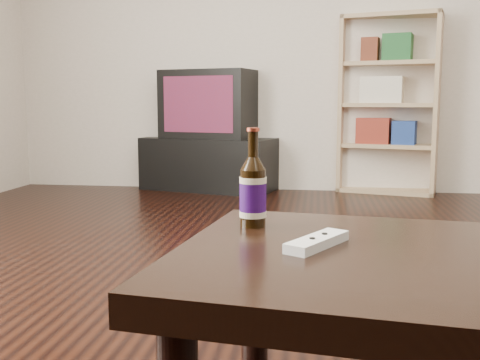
# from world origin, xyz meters

# --- Properties ---
(floor) EXTENTS (5.00, 6.00, 0.01)m
(floor) POSITION_xyz_m (0.00, 0.00, -0.01)
(floor) COLOR black
(floor) RESTS_ON ground
(wall_back) EXTENTS (5.00, 0.02, 2.70)m
(wall_back) POSITION_xyz_m (0.00, 3.01, 1.35)
(wall_back) COLOR beige
(wall_back) RESTS_ON ground
(tv_stand) EXTENTS (1.18, 0.80, 0.43)m
(tv_stand) POSITION_xyz_m (-0.85, 2.96, 0.22)
(tv_stand) COLOR black
(tv_stand) RESTS_ON floor
(tv) EXTENTS (0.83, 0.64, 0.55)m
(tv) POSITION_xyz_m (-0.85, 2.95, 0.71)
(tv) COLOR black
(tv) RESTS_ON tv_stand
(bookshelf) EXTENTS (0.82, 0.53, 1.41)m
(bookshelf) POSITION_xyz_m (0.60, 3.02, 0.73)
(bookshelf) COLOR #9D895B
(bookshelf) RESTS_ON floor
(beer_bottle) EXTENTS (0.08, 0.08, 0.23)m
(beer_bottle) POSITION_xyz_m (-0.11, -0.38, 0.52)
(beer_bottle) COLOR black
(beer_bottle) RESTS_ON coffee_table
(remote) EXTENTS (0.13, 0.18, 0.02)m
(remote) POSITION_xyz_m (0.03, -0.55, 0.45)
(remote) COLOR silver
(remote) RESTS_ON coffee_table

